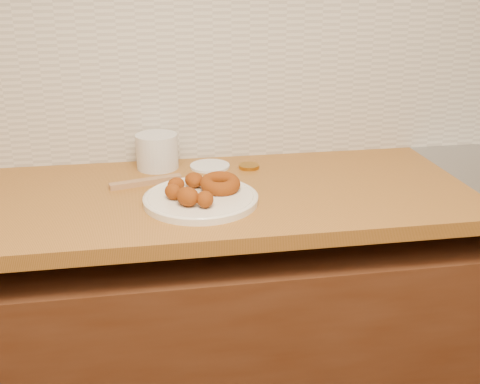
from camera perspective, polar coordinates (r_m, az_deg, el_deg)
The scene contains 11 objects.
wall_back at distance 1.78m, azimuth 2.77°, elevation 17.96°, with size 4.00×0.02×2.70m, color #B8A58C.
base_cabinet at distance 1.82m, azimuth 4.30°, elevation -14.57°, with size 3.60×0.60×0.77m, color #502C1A.
butcher_block at distance 1.57m, azimuth -18.96°, elevation -1.44°, with size 2.30×0.62×0.04m, color #9A5F29.
backsplash at distance 1.78m, azimuth 2.76°, elevation 13.13°, with size 3.60×0.02×0.60m, color beige.
donut_plate at distance 1.46m, azimuth -4.00°, elevation -0.73°, with size 0.30×0.30×0.02m, color white.
ring_donut at distance 1.49m, azimuth -2.05°, elevation 0.87°, with size 0.11×0.11×0.04m, color #7A3400.
fried_dough_chunks at distance 1.44m, azimuth -5.25°, elevation 0.15°, with size 0.13×0.21×0.05m.
plastic_tub at distance 1.72m, azimuth -8.42°, elevation 4.11°, with size 0.13×0.13×0.10m, color silver.
tub_lid at distance 1.72m, azimuth -3.08°, elevation 2.66°, with size 0.12×0.12×0.01m, color white.
brass_jar_lid at distance 1.71m, azimuth 0.92°, elevation 2.62°, with size 0.06×0.06×0.01m, color #A8741E.
wooden_utensil at distance 1.60m, azimuth -9.54°, elevation 1.02°, with size 0.20×0.03×0.02m, color #996F4A.
Camera 1 is at (-0.37, 0.26, 1.46)m, focal length 42.00 mm.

